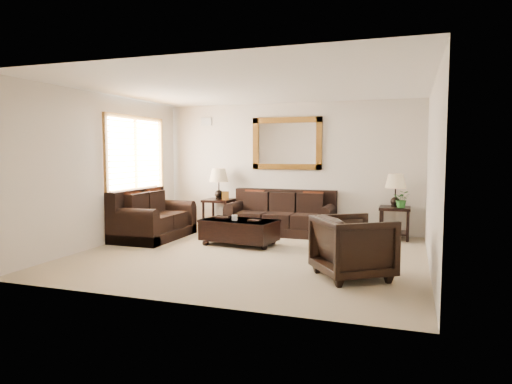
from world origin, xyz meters
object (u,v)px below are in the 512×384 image
(sofa, at_px, (281,218))
(end_table_right, at_px, (395,197))
(loveseat, at_px, (151,220))
(end_table_left, at_px, (219,190))
(armchair, at_px, (353,244))
(coffee_table, at_px, (239,229))

(sofa, bearing_deg, end_table_right, 2.63)
(sofa, relative_size, loveseat, 1.29)
(loveseat, height_order, end_table_left, end_table_left)
(loveseat, bearing_deg, armchair, -111.54)
(sofa, distance_m, loveseat, 2.61)
(end_table_left, xyz_separation_m, end_table_right, (3.66, 0.01, -0.04))
(end_table_right, height_order, coffee_table, end_table_right)
(end_table_right, xyz_separation_m, armchair, (-0.43, -3.02, -0.36))
(sofa, relative_size, end_table_right, 1.72)
(armchair, bearing_deg, end_table_right, -42.03)
(loveseat, xyz_separation_m, armchair, (4.05, -1.60, 0.11))
(end_table_left, relative_size, armchair, 1.44)
(loveseat, bearing_deg, end_table_right, -72.42)
(coffee_table, xyz_separation_m, armchair, (2.21, -1.55, 0.17))
(end_table_right, height_order, armchair, end_table_right)
(end_table_left, distance_m, armchair, 4.43)
(coffee_table, distance_m, armchair, 2.70)
(loveseat, relative_size, end_table_left, 1.28)
(loveseat, xyz_separation_m, end_table_right, (4.48, 1.42, 0.47))
(end_table_left, height_order, end_table_right, end_table_left)
(coffee_table, bearing_deg, sofa, 81.68)
(loveseat, distance_m, end_table_left, 1.71)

